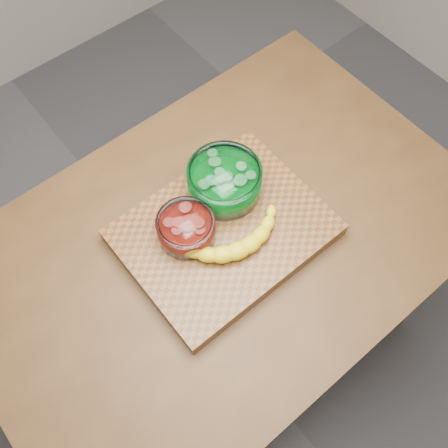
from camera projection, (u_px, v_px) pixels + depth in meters
ground at (224, 338)px, 1.96m from camera, size 3.50×3.50×0.00m
counter at (224, 300)px, 1.56m from camera, size 1.20×0.80×0.90m
cutting_board at (224, 232)px, 1.15m from camera, size 0.45×0.35×0.04m
bowl_red at (186, 228)px, 1.10m from camera, size 0.13×0.13×0.06m
bowl_green at (224, 181)px, 1.14m from camera, size 0.17×0.17×0.08m
banana at (231, 233)px, 1.10m from camera, size 0.27×0.16×0.04m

